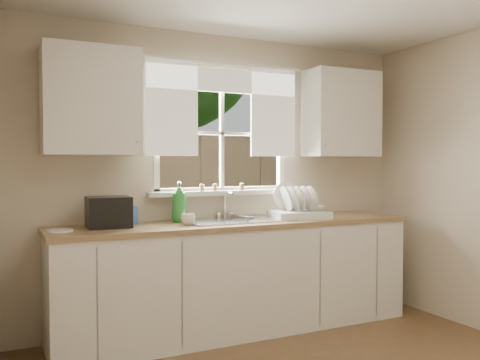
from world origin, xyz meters
name	(u,v)px	position (x,y,z in m)	size (l,w,h in m)	color
room_walls	(386,193)	(0.00, -0.07, 1.24)	(3.62, 4.02, 2.50)	beige
window	(223,152)	(0.00, 2.00, 1.49)	(1.38, 0.16, 1.06)	white
curtains	(225,100)	(0.00, 1.95, 1.93)	(1.50, 0.03, 0.81)	white
base_cabinets	(238,278)	(0.00, 1.68, 0.43)	(3.00, 0.62, 0.87)	silver
countertop	(238,223)	(0.00, 1.68, 0.89)	(3.04, 0.65, 0.04)	olive
upper_cabinet_left	(91,101)	(-1.15, 1.82, 1.85)	(0.70, 0.33, 0.80)	silver
upper_cabinet_right	(342,114)	(1.15, 1.82, 1.85)	(0.70, 0.33, 0.80)	silver
wall_outlet	(308,195)	(0.88, 1.99, 1.08)	(0.08, 0.01, 0.12)	beige
sill_jars	(220,187)	(-0.05, 1.94, 1.18)	(0.42, 0.04, 0.06)	brown
backyard	(122,62)	(0.58, 8.42, 3.46)	(20.00, 10.00, 6.13)	#335421
sink	(237,229)	(0.00, 1.71, 0.84)	(0.88, 0.52, 0.40)	#B7B7BC
dish_rack	(299,210)	(0.57, 1.65, 0.98)	(0.53, 0.43, 0.31)	white
bowl	(315,208)	(0.70, 1.60, 1.00)	(0.19, 0.19, 0.05)	beige
soap_bottle_a	(179,202)	(-0.46, 1.83, 1.07)	(0.13, 0.13, 0.33)	#2A812E
soap_bottle_b	(129,211)	(-0.86, 1.86, 1.01)	(0.09, 0.10, 0.21)	blue
soap_bottle_c	(101,216)	(-1.10, 1.77, 0.99)	(0.13, 0.13, 0.17)	#EBE7C2
saucer	(60,231)	(-1.40, 1.66, 0.92)	(0.18, 0.18, 0.01)	white
cup	(188,219)	(-0.46, 1.63, 0.95)	(0.11, 0.11, 0.09)	white
black_appliance	(108,212)	(-1.05, 1.74, 1.02)	(0.31, 0.27, 0.23)	black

